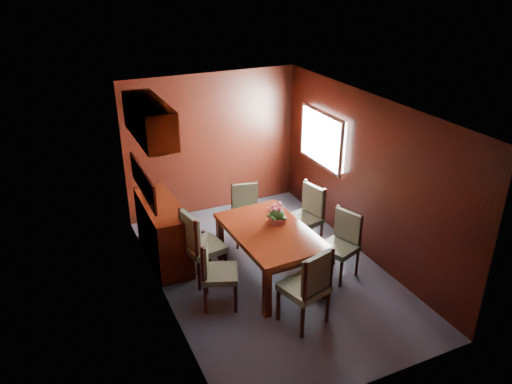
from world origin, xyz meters
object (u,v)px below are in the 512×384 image
chair_left_near (214,268)px  flower_centerpiece (277,214)px  chair_head (309,284)px  dining_table (270,237)px  sideboard (163,231)px  chair_right_near (342,240)px

chair_left_near → flower_centerpiece: size_ratio=3.49×
chair_head → flower_centerpiece: (0.21, 1.24, 0.29)m
dining_table → flower_centerpiece: bearing=38.5°
chair_head → flower_centerpiece: 1.29m
chair_head → sideboard: bearing=102.8°
chair_right_near → flower_centerpiece: flower_centerpiece is taller
chair_head → dining_table: bearing=73.1°
sideboard → flower_centerpiece: flower_centerpiece is taller
dining_table → chair_right_near: 1.01m
dining_table → chair_right_near: chair_right_near is taller
dining_table → flower_centerpiece: 0.34m
dining_table → chair_left_near: 0.93m
dining_table → chair_left_near: (-0.90, -0.24, -0.11)m
sideboard → chair_head: size_ratio=1.33×
chair_right_near → chair_head: 1.22m
sideboard → chair_left_near: bearing=-77.2°
sideboard → dining_table: 1.62m
chair_left_near → dining_table: bearing=126.3°
dining_table → flower_centerpiece: (0.19, 0.16, 0.24)m
sideboard → chair_head: (1.17, -2.16, 0.13)m
chair_head → flower_centerpiece: size_ratio=3.82×
sideboard → dining_table: sideboard is taller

